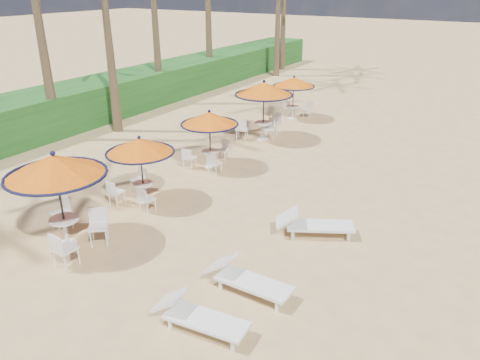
# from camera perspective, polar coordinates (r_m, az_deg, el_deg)

# --- Properties ---
(ground) EXTENTS (160.00, 160.00, 0.00)m
(ground) POSITION_cam_1_polar(r_m,az_deg,el_deg) (10.33, -4.11, -15.55)
(ground) COLOR tan
(ground) RESTS_ON ground
(scrub_hedge) EXTENTS (3.00, 40.00, 1.80)m
(scrub_hedge) POSITION_cam_1_polar(r_m,az_deg,el_deg) (25.90, -14.66, 10.18)
(scrub_hedge) COLOR #194716
(scrub_hedge) RESTS_ON ground
(station_0) EXTENTS (2.52, 2.52, 2.63)m
(station_0) POSITION_cam_1_polar(r_m,az_deg,el_deg) (12.48, -21.27, 0.27)
(station_0) COLOR black
(station_0) RESTS_ON ground
(station_1) EXTENTS (2.09, 2.09, 2.18)m
(station_1) POSITION_cam_1_polar(r_m,az_deg,el_deg) (14.48, -12.24, 3.11)
(station_1) COLOR black
(station_1) RESTS_ON ground
(station_2) EXTENTS (2.11, 2.14, 2.20)m
(station_2) POSITION_cam_1_polar(r_m,az_deg,el_deg) (16.97, -3.75, 6.63)
(station_2) COLOR black
(station_2) RESTS_ON ground
(station_3) EXTENTS (2.49, 2.49, 2.59)m
(station_3) POSITION_cam_1_polar(r_m,az_deg,el_deg) (20.15, 2.88, 10.19)
(station_3) COLOR black
(station_3) RESTS_ON ground
(station_4) EXTENTS (2.07, 2.07, 2.16)m
(station_4) POSITION_cam_1_polar(r_m,az_deg,el_deg) (23.54, 6.65, 11.36)
(station_4) COLOR black
(station_4) RESTS_ON ground
(lounger_near) EXTENTS (2.04, 0.83, 0.71)m
(lounger_near) POSITION_cam_1_polar(r_m,az_deg,el_deg) (9.69, -5.26, -16.11)
(lounger_near) COLOR white
(lounger_near) RESTS_ON ground
(lounger_mid) EXTENTS (2.03, 0.64, 0.73)m
(lounger_mid) POSITION_cam_1_polar(r_m,az_deg,el_deg) (10.64, 0.66, -11.89)
(lounger_mid) COLOR white
(lounger_mid) RESTS_ON ground
(lounger_far) EXTENTS (2.17, 1.58, 0.76)m
(lounger_far) POSITION_cam_1_polar(r_m,az_deg,el_deg) (12.90, 8.78, -5.29)
(lounger_far) COLOR white
(lounger_far) RESTS_ON ground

